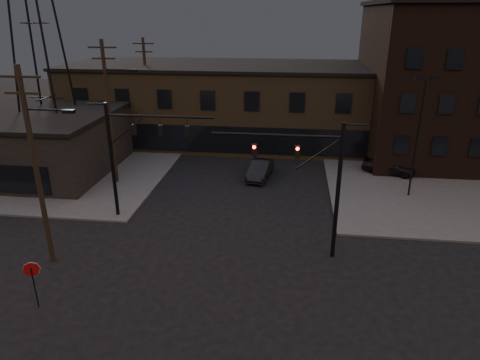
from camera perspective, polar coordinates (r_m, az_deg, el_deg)
name	(u,v)px	position (r m, az deg, el deg)	size (l,w,h in m)	color
ground	(209,294)	(22.48, -4.20, -14.94)	(140.00, 140.00, 0.00)	black
sidewalk_nw	(41,149)	(49.18, -24.97, 3.77)	(30.00, 30.00, 0.15)	#474744
building_row	(257,105)	(46.81, 2.30, 9.93)	(40.00, 12.00, 8.00)	brown
building_left	(20,144)	(42.67, -27.24, 4.34)	(16.00, 12.00, 5.00)	black
traffic_signal_near	(318,177)	(23.80, 10.36, 0.45)	(7.12, 0.24, 8.00)	black
traffic_signal_far	(129,148)	(29.00, -14.56, 4.10)	(7.12, 0.24, 8.00)	black
stop_sign	(32,274)	(22.76, -25.96, -11.24)	(0.72, 0.33, 2.48)	black
utility_pole_near	(37,164)	(24.89, -25.50, 1.88)	(3.70, 0.28, 11.00)	black
utility_pole_mid	(110,111)	(35.50, -16.95, 8.83)	(3.70, 0.28, 11.50)	black
utility_pole_far	(147,89)	(46.93, -12.32, 11.71)	(2.20, 0.28, 11.00)	black
transmission_tower	(34,23)	(41.86, -25.72, 18.34)	(7.00, 7.00, 25.00)	black
lot_light_a	(419,128)	(33.94, 22.73, 6.47)	(1.50, 0.28, 9.14)	black
lot_light_b	(479,115)	(40.50, 29.23, 7.61)	(1.50, 0.28, 9.14)	black
parked_car_lot_a	(389,165)	(39.51, 19.24, 1.89)	(1.79, 4.44, 1.51)	black
parked_car_lot_b	(393,153)	(43.51, 19.73, 3.44)	(1.85, 4.56, 1.32)	#B6B6B8
car_crossing	(260,170)	(36.76, 2.70, 1.40)	(1.57, 4.51, 1.49)	black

